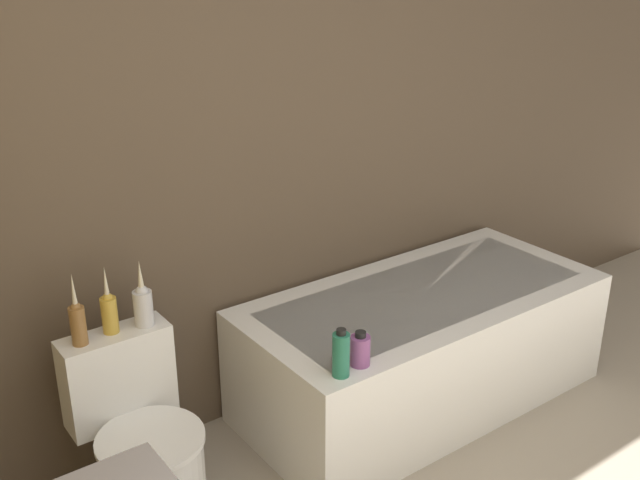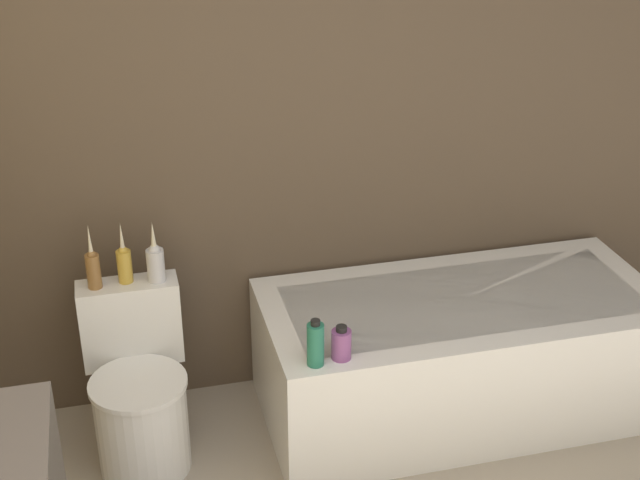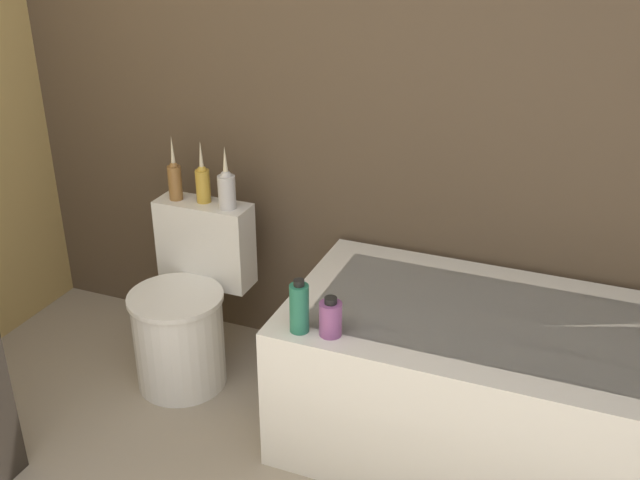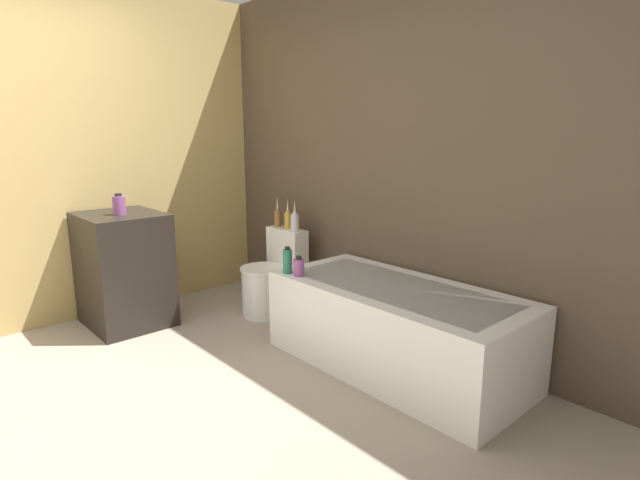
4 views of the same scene
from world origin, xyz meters
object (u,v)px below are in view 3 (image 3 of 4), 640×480
Objects in this scene: shampoo_bottle_tall at (299,307)px; vase_gold at (175,179)px; toilet at (187,312)px; vase_bronze at (227,188)px; shampoo_bottle_short at (331,318)px; bathtub at (525,392)px; vase_silver at (203,182)px.

vase_gold is at bearing 146.80° from shampoo_bottle_tall.
shampoo_bottle_tall is at bearing -26.41° from toilet.
vase_bronze is 1.86× the size of shampoo_bottle_short.
bathtub is 1.43m from vase_silver.
vase_silver is at bearing 170.08° from vase_bronze.
vase_bronze is (-1.21, 0.18, 0.50)m from bathtub.
bathtub is 6.21× the size of vase_gold.
bathtub is 6.55× the size of vase_bronze.
shampoo_bottle_tall is (-0.70, -0.31, 0.35)m from bathtub.
vase_silver is at bearing 141.22° from shampoo_bottle_tall.
toilet is at bearing 157.89° from shampoo_bottle_short.
toilet is 2.62× the size of vase_gold.
toilet is 0.53m from vase_bronze.
shampoo_bottle_short is at bearing -154.01° from bathtub.
shampoo_bottle_tall reaches higher than shampoo_bottle_short.
vase_gold is (-1.44, 0.18, 0.50)m from bathtub.
toilet is 0.53m from vase_gold.
shampoo_bottle_tall is at bearing -38.78° from vase_silver.
vase_gold reaches higher than shampoo_bottle_tall.
vase_silver is 1.87× the size of shampoo_bottle_short.
vase_silver reaches higher than bathtub.
shampoo_bottle_short is at bearing -37.43° from vase_bronze.
bathtub is 12.20× the size of shampoo_bottle_short.
shampoo_bottle_tall is (0.74, -0.49, -0.16)m from vase_gold.
shampoo_bottle_tall is at bearing -156.23° from bathtub.
shampoo_bottle_tall is at bearing -170.94° from shampoo_bottle_short.
vase_gold is at bearing 123.59° from toilet.
bathtub is 1.53m from vase_gold.
toilet is at bearing -56.41° from vase_gold.
bathtub is at bearing 25.99° from shampoo_bottle_short.
bathtub is 0.84m from shampoo_bottle_tall.
bathtub is 0.74m from shampoo_bottle_short.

